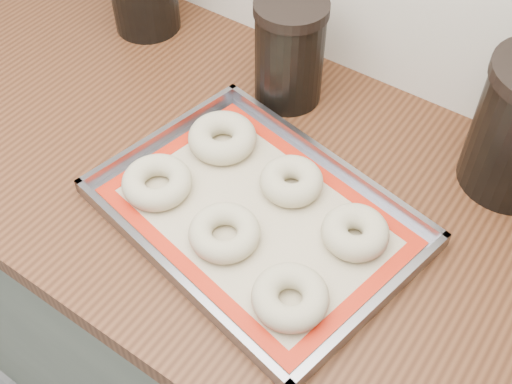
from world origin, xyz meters
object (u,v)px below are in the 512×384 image
Objects in this scene: bagel_front_left at (157,182)px; bagel_back_left at (222,138)px; bagel_front_right at (290,297)px; bagel_back_mid at (291,181)px; bagel_back_right at (355,232)px; bagel_front_mid at (225,233)px; canister_mid at (289,52)px; baking_tray at (256,215)px.

bagel_front_left is 0.97× the size of bagel_back_left.
bagel_back_mid reaches higher than bagel_front_right.
bagel_front_left is 1.04× the size of bagel_front_right.
bagel_front_mid is at bearing -145.31° from bagel_back_right.
bagel_back_mid reaches higher than bagel_front_left.
bagel_back_mid is at bearing 122.47° from bagel_front_right.
canister_mid is (0.02, 0.17, 0.07)m from bagel_back_left.
canister_mid reaches higher than bagel_front_right.
bagel_back_left is at bearing 79.47° from bagel_front_left.
canister_mid is at bearing 82.55° from bagel_front_left.
baking_tray is 0.16m from bagel_front_left.
bagel_front_left is 0.32m from canister_mid.
bagel_front_mid is 1.06× the size of bagel_back_right.
bagel_front_right reaches higher than bagel_front_mid.
bagel_front_mid is at bearing -52.13° from bagel_back_left.
bagel_front_right is (0.28, -0.05, 0.00)m from bagel_front_left.
bagel_front_right is at bearing -11.03° from bagel_front_left.
canister_mid is at bearing 124.53° from bagel_back_mid.
bagel_back_right is at bearing -13.43° from bagel_back_mid.
canister_mid is at bearing 84.97° from bagel_back_left.
bagel_back_left reaches higher than bagel_front_left.
bagel_back_left reaches higher than bagel_front_right.
canister_mid is at bearing 123.54° from bagel_front_right.
bagel_back_left is 0.14m from bagel_back_mid.
canister_mid reaches higher than bagel_front_left.
bagel_front_left is 1.04× the size of bagel_front_mid.
bagel_back_mid is at bearing 79.50° from bagel_front_mid.
baking_tray is 0.15m from bagel_back_right.
bagel_back_mid is 0.13m from bagel_back_right.
bagel_front_mid is (0.14, -0.02, -0.00)m from bagel_front_left.
bagel_front_mid is at bearing -100.50° from bagel_back_mid.
bagel_front_right is at bearing -38.38° from baking_tray.
canister_mid reaches higher than bagel_back_right.
bagel_front_left reaches higher than baking_tray.
bagel_back_right is (0.13, -0.03, 0.00)m from bagel_back_mid.
bagel_front_right reaches higher than baking_tray.
bagel_front_mid is 0.19m from bagel_back_right.
bagel_back_mid is (0.14, -0.01, -0.00)m from bagel_back_left.
bagel_front_right is 0.93× the size of bagel_back_left.
baking_tray is at bearing 15.87° from bagel_front_left.
baking_tray is at bearing -100.17° from bagel_back_mid.
canister_mid is at bearing 107.61° from bagel_front_mid.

